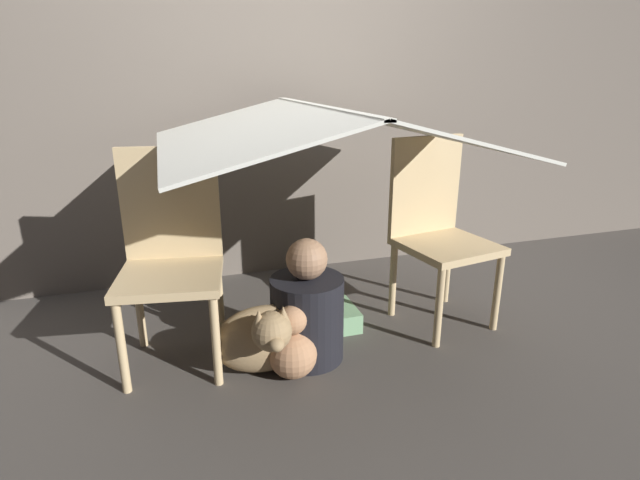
# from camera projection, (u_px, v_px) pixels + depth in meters

# --- Properties ---
(ground_plane) EXTENTS (8.80, 8.80, 0.00)m
(ground_plane) POSITION_uv_depth(u_px,v_px,m) (328.00, 354.00, 2.28)
(ground_plane) COLOR #47423D
(wall_back) EXTENTS (7.00, 0.05, 2.50)m
(wall_back) POSITION_uv_depth(u_px,v_px,m) (269.00, 68.00, 2.89)
(wall_back) COLOR #6B6056
(wall_back) RESTS_ON ground_plane
(chair_left) EXTENTS (0.48, 0.48, 0.93)m
(chair_left) POSITION_uv_depth(u_px,v_px,m) (171.00, 251.00, 2.13)
(chair_left) COLOR #D1B27F
(chair_left) RESTS_ON ground_plane
(chair_right) EXTENTS (0.49, 0.49, 0.93)m
(chair_right) POSITION_uv_depth(u_px,v_px,m) (437.00, 225.00, 2.50)
(chair_right) COLOR #D1B27F
(chair_right) RESTS_ON ground_plane
(sheet_canopy) EXTENTS (1.32, 1.36, 0.17)m
(sheet_canopy) POSITION_uv_depth(u_px,v_px,m) (320.00, 126.00, 2.08)
(sheet_canopy) COLOR silver
(person_front) EXTENTS (0.32, 0.32, 0.56)m
(person_front) POSITION_uv_depth(u_px,v_px,m) (307.00, 311.00, 2.20)
(person_front) COLOR black
(person_front) RESTS_ON ground_plane
(dog) EXTENTS (0.44, 0.37, 0.37)m
(dog) POSITION_uv_depth(u_px,v_px,m) (265.00, 337.00, 2.09)
(dog) COLOR #9E7F56
(dog) RESTS_ON ground_plane
(floor_cushion) EXTENTS (0.35, 0.28, 0.10)m
(floor_cushion) POSITION_uv_depth(u_px,v_px,m) (321.00, 317.00, 2.52)
(floor_cushion) COLOR #7FB27F
(floor_cushion) RESTS_ON ground_plane
(plush_toy) EXTENTS (0.21, 0.21, 0.33)m
(plush_toy) POSITION_uv_depth(u_px,v_px,m) (293.00, 348.00, 2.08)
(plush_toy) COLOR tan
(plush_toy) RESTS_ON ground_plane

